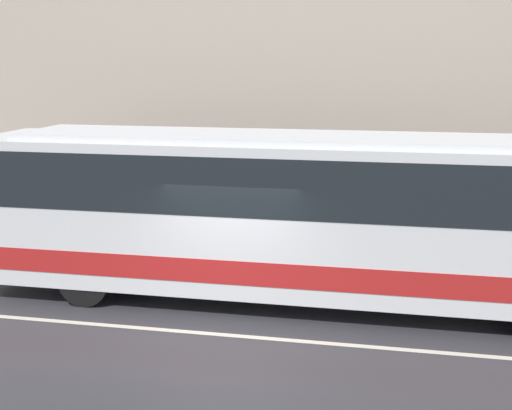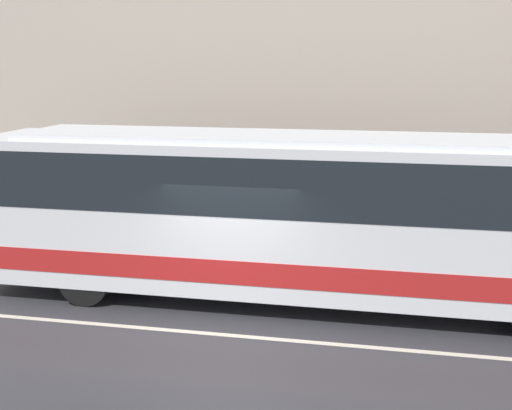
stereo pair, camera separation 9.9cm
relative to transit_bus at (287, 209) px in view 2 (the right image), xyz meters
name	(u,v)px [view 2 (the right image)]	position (x,y,z in m)	size (l,w,h in m)	color
ground_plane	(220,335)	(-0.82, -2.04, -1.87)	(60.00, 60.00, 0.00)	#333338
sidewalk	(277,252)	(-0.82, 3.23, -1.78)	(60.00, 2.55, 0.17)	gray
building_facade	(288,66)	(-0.82, 4.65, 2.69)	(60.00, 0.35, 9.45)	#B7A899
lane_stripe	(220,334)	(-0.82, -2.04, -1.86)	(54.00, 0.14, 0.01)	beige
transit_bus	(287,209)	(0.00, 0.00, 0.00)	(12.39, 2.58, 3.32)	silver
pedestrian_waiting	(234,210)	(-1.98, 3.61, -0.86)	(0.36, 0.36, 1.77)	#1E5933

